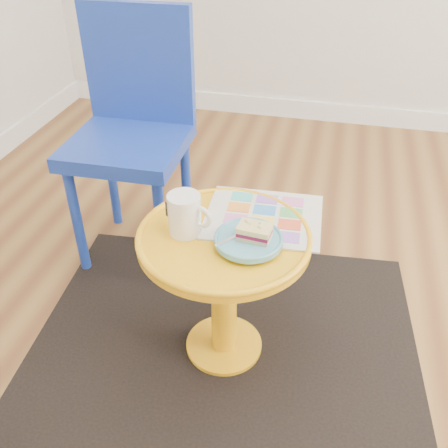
% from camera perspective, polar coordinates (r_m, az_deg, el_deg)
% --- Properties ---
extents(floor, '(4.00, 4.00, 0.00)m').
position_cam_1_polar(floor, '(1.75, 14.78, -15.89)').
color(floor, brown).
rests_on(floor, ground).
extents(room_walls, '(4.00, 4.00, 4.00)m').
position_cam_1_polar(room_walls, '(2.60, -6.84, 5.85)').
color(room_walls, silver).
rests_on(room_walls, ground).
extents(rug, '(1.39, 1.21, 0.01)m').
position_cam_1_polar(rug, '(1.76, 0.00, -13.80)').
color(rug, black).
rests_on(rug, ground).
extents(side_table, '(0.50, 0.50, 0.48)m').
position_cam_1_polar(side_table, '(1.51, -0.00, -5.39)').
color(side_table, '#F1A914').
rests_on(side_table, ground).
extents(chair, '(0.43, 0.43, 0.96)m').
position_cam_1_polar(chair, '(1.96, -10.36, 11.35)').
color(chair, '#1936A4').
rests_on(chair, ground).
extents(newspaper, '(0.36, 0.31, 0.01)m').
position_cam_1_polar(newspaper, '(1.51, 4.53, 0.83)').
color(newspaper, silver).
rests_on(newspaper, side_table).
extents(mug, '(0.13, 0.09, 0.12)m').
position_cam_1_polar(mug, '(1.41, -4.45, 1.23)').
color(mug, white).
rests_on(mug, side_table).
extents(plate, '(0.19, 0.19, 0.02)m').
position_cam_1_polar(plate, '(1.38, 2.82, -1.87)').
color(plate, '#58A1BA').
rests_on(plate, newspaper).
extents(cake_slice, '(0.10, 0.07, 0.04)m').
position_cam_1_polar(cake_slice, '(1.37, 3.51, -0.89)').
color(cake_slice, '#D3BC8C').
rests_on(cake_slice, plate).
extents(fork, '(0.10, 0.12, 0.00)m').
position_cam_1_polar(fork, '(1.38, 1.52, -1.32)').
color(fork, silver).
rests_on(fork, plate).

